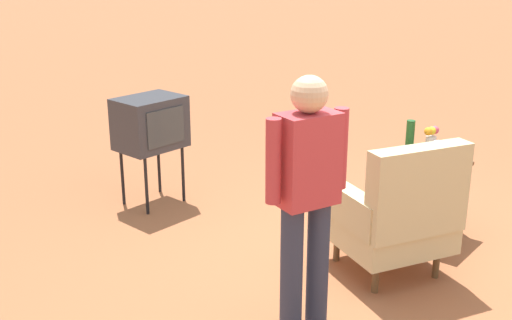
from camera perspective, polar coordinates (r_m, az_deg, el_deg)
The scene contains 10 objects.
ground_plane at distance 4.92m, azimuth 10.02°, elevation -10.02°, with size 60.00×60.00×0.00m, color #A05B38.
armchair at distance 4.74m, azimuth 12.46°, elevation -4.64°, with size 1.03×1.04×1.06m.
side_table at distance 5.48m, azimuth 15.13°, elevation -1.21°, with size 0.56×0.56×0.63m.
tv_on_stand at distance 5.97m, azimuth -9.43°, elevation 3.22°, with size 0.63×0.48×1.03m.
person_standing at distance 3.83m, azimuth 4.56°, elevation -2.80°, with size 0.54×0.33×1.64m.
bottle_wine_green at distance 5.53m, azimuth 13.59°, elevation 1.86°, with size 0.07×0.07×0.32m, color #1E5623.
bottle_short_clear at distance 5.40m, azimuth 15.88°, elevation 0.62°, with size 0.06×0.06×0.20m, color silver.
soda_can_blue at distance 5.51m, azimuth 17.21°, elevation 0.40°, with size 0.07×0.07×0.12m, color blue.
soda_can_red at distance 5.40m, azimuth 12.66°, elevation 0.41°, with size 0.07×0.07×0.12m, color red.
flower_vase at distance 5.58m, azimuth 15.37°, elevation 1.73°, with size 0.14×0.10×0.27m.
Camera 1 is at (3.85, 2.01, 2.31)m, focal length 44.74 mm.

